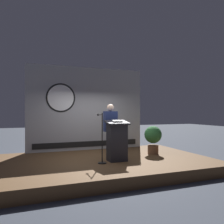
{
  "coord_description": "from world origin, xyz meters",
  "views": [
    {
      "loc": [
        -2.19,
        -6.45,
        1.72
      ],
      "look_at": [
        0.29,
        0.02,
        1.72
      ],
      "focal_mm": 36.35,
      "sensor_mm": 36.0,
      "label": 1
    }
  ],
  "objects_px": {
    "speaker_person": "(110,130)",
    "potted_plant": "(153,137)",
    "podium": "(117,141)",
    "microphone_stand": "(102,146)"
  },
  "relations": [
    {
      "from": "podium",
      "to": "microphone_stand",
      "type": "distance_m",
      "value": 0.52
    },
    {
      "from": "speaker_person",
      "to": "microphone_stand",
      "type": "height_order",
      "value": "speaker_person"
    },
    {
      "from": "microphone_stand",
      "to": "podium",
      "type": "bearing_deg",
      "value": 10.89
    },
    {
      "from": "podium",
      "to": "potted_plant",
      "type": "xyz_separation_m",
      "value": [
        1.56,
        0.58,
        -0.01
      ]
    },
    {
      "from": "microphone_stand",
      "to": "potted_plant",
      "type": "xyz_separation_m",
      "value": [
        2.06,
        0.68,
        0.08
      ]
    },
    {
      "from": "podium",
      "to": "potted_plant",
      "type": "distance_m",
      "value": 1.66
    },
    {
      "from": "speaker_person",
      "to": "microphone_stand",
      "type": "xyz_separation_m",
      "value": [
        -0.48,
        -0.58,
        -0.36
      ]
    },
    {
      "from": "speaker_person",
      "to": "potted_plant",
      "type": "bearing_deg",
      "value": 3.67
    },
    {
      "from": "speaker_person",
      "to": "microphone_stand",
      "type": "relative_size",
      "value": 1.19
    },
    {
      "from": "speaker_person",
      "to": "potted_plant",
      "type": "distance_m",
      "value": 1.61
    }
  ]
}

